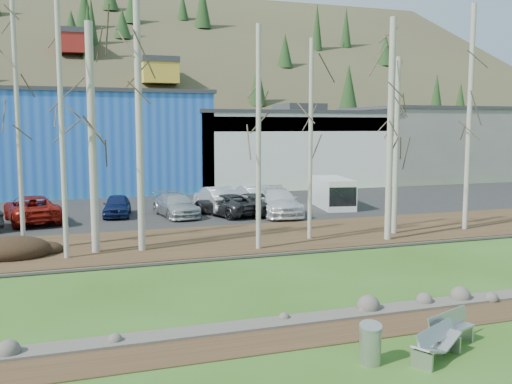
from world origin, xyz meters
name	(u,v)px	position (x,y,z in m)	size (l,w,h in m)	color
ground	(405,357)	(0.00, 0.00, 0.00)	(200.00, 200.00, 0.00)	#2A4A13
dirt_strip	(361,327)	(0.00, 2.10, 0.01)	(80.00, 1.80, 0.03)	#382616
near_bank_rocks	(344,316)	(0.00, 3.10, 0.00)	(80.00, 0.80, 0.50)	#47423D
river	(290,280)	(0.00, 7.20, 0.00)	(80.00, 8.00, 0.90)	black
far_bank_rocks	(254,255)	(0.00, 11.30, 0.00)	(80.00, 0.80, 0.46)	#47423D
far_bank	(232,240)	(0.00, 14.50, 0.07)	(80.00, 7.00, 0.15)	#382616
parking_lot	(187,209)	(0.00, 25.00, 0.07)	(80.00, 14.00, 0.14)	black
building_blue	(81,141)	(-6.00, 39.00, 4.16)	(20.40, 12.24, 8.30)	blue
building_white	(281,148)	(12.00, 38.98, 3.41)	(18.36, 12.24, 6.80)	white
building_grey	(425,143)	(28.00, 39.00, 3.66)	(14.28, 12.24, 7.30)	slate
hillside	(108,49)	(0.00, 84.00, 17.50)	(160.00, 72.00, 35.00)	#373222
bench_intact	(449,329)	(1.45, 0.30, 0.41)	(1.72, 1.05, 0.83)	#A0A2A5
bench_damaged	(436,343)	(0.64, -0.31, 0.38)	(1.74, 1.24, 0.75)	#A0A2A5
litter_bin	(370,346)	(-0.98, -0.05, 0.44)	(0.50, 0.50, 0.87)	#A0A2A5
dirt_mound	(12,249)	(-9.66, 13.74, 0.46)	(3.12, 2.20, 0.61)	black
birch_1	(18,127)	(-9.25, 14.67, 5.44)	(0.19, 0.19, 10.57)	beige
birch_2	(92,139)	(-6.34, 13.52, 4.93)	(0.33, 0.33, 9.56)	beige
birch_3	(62,127)	(-7.52, 12.79, 5.43)	(0.21, 0.21, 10.55)	beige
birch_4	(139,126)	(-4.43, 13.24, 5.47)	(0.29, 0.29, 10.64)	beige
birch_5	(311,140)	(3.46, 13.27, 4.81)	(0.20, 0.20, 9.32)	beige
birch_6	(258,138)	(0.43, 11.94, 4.94)	(0.22, 0.22, 9.58)	beige
birch_7	(390,130)	(6.87, 11.89, 5.26)	(0.30, 0.30, 10.22)	beige
birch_8	(396,146)	(8.00, 13.13, 4.47)	(0.26, 0.26, 8.63)	beige
birch_9	(469,119)	(12.13, 12.95, 5.84)	(0.26, 0.26, 11.38)	beige
car_2	(32,209)	(-9.24, 22.39, 0.89)	(2.50, 5.42, 1.51)	maroon
car_3	(176,205)	(-1.28, 21.92, 0.81)	(1.88, 4.63, 1.34)	#A3A8AC
car_4	(117,206)	(-4.57, 23.08, 0.78)	(1.51, 3.75, 1.28)	#141F4E
car_5	(216,199)	(1.46, 22.91, 0.94)	(1.69, 4.85, 1.60)	silver
car_6	(250,203)	(3.13, 21.36, 0.79)	(2.16, 4.68, 1.30)	#2A2B2D
car_7	(277,202)	(4.59, 20.50, 0.93)	(2.22, 5.47, 1.59)	silver
car_8	(252,197)	(3.81, 22.91, 0.94)	(1.69, 4.85, 1.60)	silver
car_9	(226,204)	(1.61, 21.36, 0.79)	(2.16, 4.68, 1.30)	#2A2B2D
van_white	(334,193)	(9.13, 22.07, 1.11)	(2.58, 4.68, 1.94)	white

